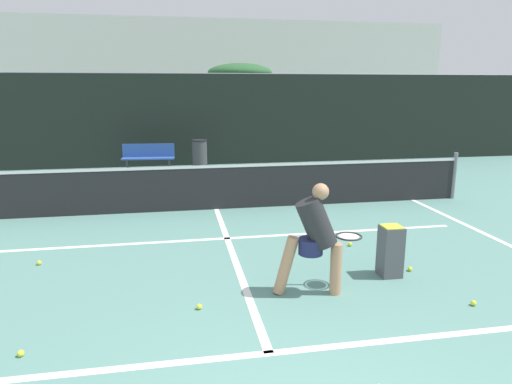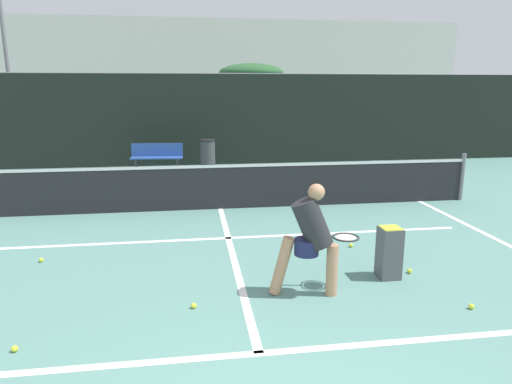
{
  "view_description": "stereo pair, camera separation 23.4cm",
  "coord_description": "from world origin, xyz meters",
  "px_view_note": "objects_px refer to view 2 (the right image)",
  "views": [
    {
      "loc": [
        -0.83,
        -2.38,
        2.53
      ],
      "look_at": [
        0.39,
        4.36,
        0.95
      ],
      "focal_mm": 32.0,
      "sensor_mm": 36.0,
      "label": 1
    },
    {
      "loc": [
        -0.6,
        -2.41,
        2.53
      ],
      "look_at": [
        0.39,
        4.36,
        0.95
      ],
      "focal_mm": 32.0,
      "sensor_mm": 36.0,
      "label": 2
    }
  ],
  "objects_px": {
    "trash_bin": "(208,155)",
    "ball_hopper": "(389,251)",
    "player_practicing": "(311,236)",
    "courtside_bench": "(157,157)",
    "parked_car": "(92,136)"
  },
  "relations": [
    {
      "from": "courtside_bench",
      "to": "parked_car",
      "type": "xyz_separation_m",
      "value": [
        -2.86,
        4.98,
        0.13
      ]
    },
    {
      "from": "ball_hopper",
      "to": "courtside_bench",
      "type": "relative_size",
      "value": 0.45
    },
    {
      "from": "player_practicing",
      "to": "trash_bin",
      "type": "distance_m",
      "value": 8.91
    },
    {
      "from": "courtside_bench",
      "to": "trash_bin",
      "type": "xyz_separation_m",
      "value": [
        1.54,
        -0.01,
        0.02
      ]
    },
    {
      "from": "courtside_bench",
      "to": "ball_hopper",
      "type": "bearing_deg",
      "value": -62.17
    },
    {
      "from": "trash_bin",
      "to": "ball_hopper",
      "type": "bearing_deg",
      "value": -76.28
    },
    {
      "from": "courtside_bench",
      "to": "parked_car",
      "type": "height_order",
      "value": "parked_car"
    },
    {
      "from": "player_practicing",
      "to": "parked_car",
      "type": "bearing_deg",
      "value": 121.64
    },
    {
      "from": "player_practicing",
      "to": "parked_car",
      "type": "relative_size",
      "value": 0.31
    },
    {
      "from": "player_practicing",
      "to": "ball_hopper",
      "type": "relative_size",
      "value": 2.0
    },
    {
      "from": "parked_car",
      "to": "trash_bin",
      "type": "bearing_deg",
      "value": -48.61
    },
    {
      "from": "player_practicing",
      "to": "courtside_bench",
      "type": "height_order",
      "value": "player_practicing"
    },
    {
      "from": "ball_hopper",
      "to": "parked_car",
      "type": "distance_m",
      "value": 14.98
    },
    {
      "from": "ball_hopper",
      "to": "parked_car",
      "type": "bearing_deg",
      "value": 115.63
    },
    {
      "from": "courtside_bench",
      "to": "parked_car",
      "type": "bearing_deg",
      "value": 124.76
    }
  ]
}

